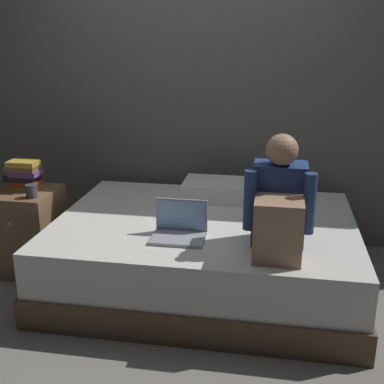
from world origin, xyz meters
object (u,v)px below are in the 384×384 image
at_px(person_sitting, 279,207).
at_px(laptop, 180,229).
at_px(bed, 205,252).
at_px(nightstand, 27,230).
at_px(mug, 31,191).
at_px(book_stack, 24,175).
at_px(pillow, 221,190).

distance_m(person_sitting, laptop, 0.62).
bearing_deg(laptop, bed, 71.58).
distance_m(nightstand, mug, 0.39).
xyz_separation_m(person_sitting, book_stack, (-1.78, 0.46, -0.03)).
xyz_separation_m(pillow, mug, (-1.22, -0.56, 0.10)).
bearing_deg(pillow, book_stack, -164.25).
distance_m(laptop, pillow, 0.79).
bearing_deg(mug, nightstand, 137.31).
distance_m(bed, person_sitting, 0.79).
bearing_deg(nightstand, bed, -0.62).
bearing_deg(person_sitting, mug, 170.13).
bearing_deg(person_sitting, bed, 140.33).
relative_size(bed, laptop, 6.25).
bearing_deg(laptop, book_stack, 161.92).
relative_size(bed, mug, 22.22).
distance_m(bed, nightstand, 1.30).
bearing_deg(pillow, laptop, -101.82).
xyz_separation_m(laptop, mug, (-1.06, 0.22, 0.11)).
distance_m(nightstand, book_stack, 0.41).
xyz_separation_m(laptop, book_stack, (-1.20, 0.39, 0.17)).
xyz_separation_m(nightstand, person_sitting, (1.77, -0.41, 0.43)).
relative_size(nightstand, mug, 6.65).
bearing_deg(nightstand, person_sitting, -12.89).
distance_m(bed, laptop, 0.45).
xyz_separation_m(bed, book_stack, (-1.31, 0.07, 0.47)).
distance_m(laptop, mug, 1.09).
relative_size(bed, pillow, 3.57).
bearing_deg(book_stack, pillow, 15.75).
bearing_deg(mug, bed, 5.17).
distance_m(bed, mug, 1.24).
xyz_separation_m(person_sitting, mug, (-1.64, 0.29, -0.09)).
bearing_deg(mug, book_stack, 129.12).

